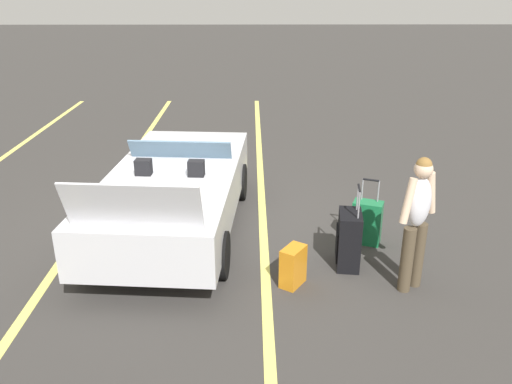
% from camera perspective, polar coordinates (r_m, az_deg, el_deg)
% --- Properties ---
extents(ground_plane, '(80.00, 80.00, 0.00)m').
position_cam_1_polar(ground_plane, '(7.87, -8.63, -4.08)').
color(ground_plane, '#383533').
extents(lot_line_near, '(18.00, 0.12, 0.01)m').
position_cam_1_polar(lot_line_near, '(7.80, 0.78, -4.08)').
color(lot_line_near, '#EAE066').
rests_on(lot_line_near, ground_plane).
extents(lot_line_mid, '(18.00, 0.12, 0.01)m').
position_cam_1_polar(lot_line_mid, '(8.20, -18.49, -3.95)').
color(lot_line_mid, '#EAE066').
rests_on(lot_line_mid, ground_plane).
extents(convertible_car, '(4.28, 2.08, 1.52)m').
position_cam_1_polar(convertible_car, '(7.81, -8.57, 0.46)').
color(convertible_car, silver).
rests_on(convertible_car, ground_plane).
extents(suitcase_large_black, '(0.51, 0.35, 1.10)m').
position_cam_1_polar(suitcase_large_black, '(6.78, 10.12, -5.17)').
color(suitcase_large_black, black).
rests_on(suitcase_large_black, ground_plane).
extents(suitcase_medium_bright, '(0.37, 0.46, 0.94)m').
position_cam_1_polar(suitcase_medium_bright, '(7.45, 12.04, -3.26)').
color(suitcase_medium_bright, '#19723F').
rests_on(suitcase_medium_bright, ground_plane).
extents(suitcase_small_carryon, '(0.39, 0.35, 0.50)m').
position_cam_1_polar(suitcase_small_carryon, '(6.35, 4.08, -8.13)').
color(suitcase_small_carryon, orange).
rests_on(suitcase_small_carryon, ground_plane).
extents(traveler_person, '(0.42, 0.54, 1.65)m').
position_cam_1_polar(traveler_person, '(6.24, 17.25, -2.66)').
color(traveler_person, '#4C3F2D').
rests_on(traveler_person, ground_plane).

